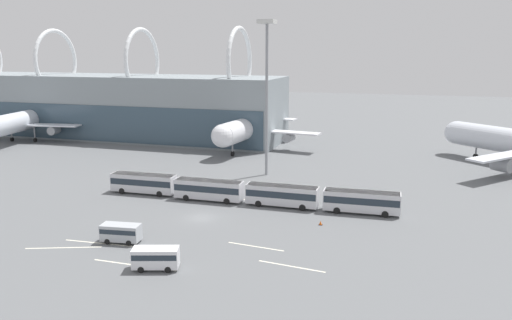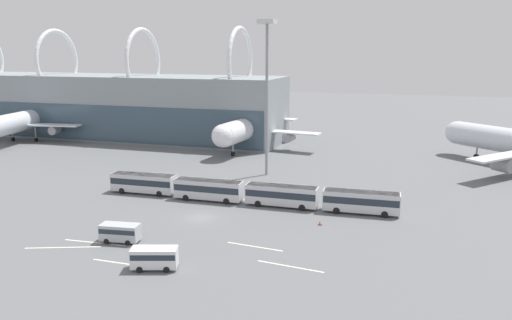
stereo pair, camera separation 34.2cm
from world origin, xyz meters
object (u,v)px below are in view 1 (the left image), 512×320
(shuttle_bus_0, at_px, (144,182))
(shuttle_bus_1, at_px, (209,189))
(shuttle_bus_3, at_px, (362,201))
(airliner_at_gate_near, at_px, (19,122))
(floodlight_mast, at_px, (267,64))
(traffic_cone_0, at_px, (321,223))
(service_van_crossing, at_px, (156,257))
(airliner_at_gate_far, at_px, (252,127))
(shuttle_bus_2, at_px, (282,194))
(service_van_foreground, at_px, (121,232))

(shuttle_bus_0, xyz_separation_m, shuttle_bus_1, (11.92, -0.49, 0.00))
(shuttle_bus_3, bearing_deg, airliner_at_gate_near, 157.66)
(floodlight_mast, relative_size, traffic_cone_0, 48.68)
(service_van_crossing, xyz_separation_m, floodlight_mast, (-0.11, 44.40, 19.64))
(airliner_at_gate_far, bearing_deg, shuttle_bus_2, 30.54)
(shuttle_bus_3, distance_m, service_van_foreground, 34.23)
(shuttle_bus_0, bearing_deg, traffic_cone_0, -13.94)
(shuttle_bus_0, distance_m, shuttle_bus_3, 35.77)
(shuttle_bus_1, height_order, shuttle_bus_3, same)
(shuttle_bus_0, height_order, service_van_crossing, shuttle_bus_0)
(airliner_at_gate_near, xyz_separation_m, shuttle_bus_0, (54.44, -32.90, -3.45))
(shuttle_bus_1, xyz_separation_m, floodlight_mast, (4.13, 18.91, 19.13))
(service_van_foreground, bearing_deg, shuttle_bus_0, 104.84)
(airliner_at_gate_far, distance_m, service_van_crossing, 69.94)
(service_van_crossing, xyz_separation_m, traffic_cone_0, (14.78, 19.35, -1.13))
(shuttle_bus_2, relative_size, service_van_foreground, 2.18)
(shuttle_bus_3, bearing_deg, service_van_crossing, -129.27)
(shuttle_bus_1, relative_size, shuttle_bus_3, 1.00)
(shuttle_bus_1, distance_m, service_van_foreground, 20.06)
(airliner_at_gate_near, xyz_separation_m, traffic_cone_0, (85.39, -39.53, -5.10))
(shuttle_bus_0, distance_m, shuttle_bus_2, 23.85)
(shuttle_bus_1, bearing_deg, traffic_cone_0, -18.98)
(shuttle_bus_0, height_order, service_van_foreground, shuttle_bus_0)
(airliner_at_gate_near, height_order, shuttle_bus_3, airliner_at_gate_near)
(airliner_at_gate_near, bearing_deg, traffic_cone_0, 56.03)
(airliner_at_gate_near, height_order, shuttle_bus_0, airliner_at_gate_near)
(shuttle_bus_0, bearing_deg, airliner_at_gate_near, 147.02)
(airliner_at_gate_near, relative_size, traffic_cone_0, 59.85)
(traffic_cone_0, bearing_deg, shuttle_bus_2, 137.61)
(shuttle_bus_2, distance_m, service_van_crossing, 26.95)
(traffic_cone_0, bearing_deg, shuttle_bus_1, 162.11)
(airliner_at_gate_near, distance_m, shuttle_bus_0, 63.70)
(service_van_crossing, bearing_deg, shuttle_bus_3, 35.74)
(shuttle_bus_0, distance_m, service_van_foreground, 21.83)
(shuttle_bus_2, bearing_deg, service_van_crossing, -107.21)
(airliner_at_gate_far, xyz_separation_m, shuttle_bus_0, (-5.29, -42.99, -3.43))
(shuttle_bus_2, distance_m, floodlight_mast, 27.78)
(airliner_at_gate_near, height_order, traffic_cone_0, airliner_at_gate_near)
(airliner_at_gate_far, distance_m, shuttle_bus_0, 43.45)
(shuttle_bus_2, bearing_deg, service_van_foreground, -128.53)
(service_van_crossing, height_order, traffic_cone_0, service_van_crossing)
(shuttle_bus_2, relative_size, floodlight_mast, 0.38)
(shuttle_bus_3, bearing_deg, shuttle_bus_0, 177.84)
(airliner_at_gate_far, height_order, shuttle_bus_2, airliner_at_gate_far)
(shuttle_bus_0, relative_size, service_van_crossing, 2.07)
(shuttle_bus_0, distance_m, floodlight_mast, 31.03)
(airliner_at_gate_far, xyz_separation_m, traffic_cone_0, (25.66, -49.63, -5.08))
(traffic_cone_0, bearing_deg, airliner_at_gate_near, 155.16)
(service_van_foreground, height_order, floodlight_mast, floodlight_mast)
(service_van_foreground, bearing_deg, shuttle_bus_3, 29.09)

